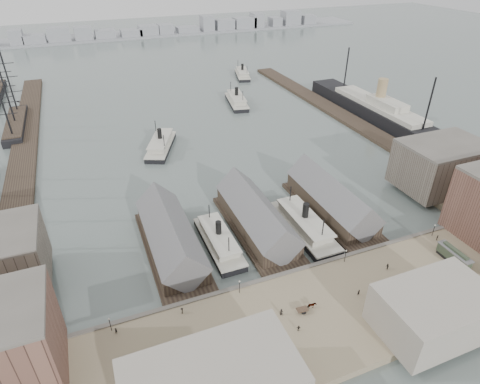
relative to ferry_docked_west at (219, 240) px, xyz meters
name	(u,v)px	position (x,y,z in m)	size (l,w,h in m)	color
ground	(281,265)	(13.00, -13.72, -2.14)	(900.00, 900.00, 0.00)	#53605D
quay	(321,317)	(13.00, -33.72, -1.14)	(180.00, 30.00, 2.00)	#847559
seawall	(291,274)	(13.00, -18.92, -0.99)	(180.00, 1.20, 2.30)	#59544C
west_wharf	(24,152)	(-55.00, 86.28, -1.34)	(10.00, 220.00, 1.60)	#2D231C
east_wharf	(338,113)	(91.00, 76.28, -1.34)	(10.00, 180.00, 1.60)	#2D231C
ferry_shed_west	(171,238)	(-13.00, 3.16, 2.49)	(14.00, 42.00, 12.60)	#2D231C
ferry_shed_center	(256,217)	(13.00, 3.16, 2.49)	(14.00, 42.00, 12.60)	#2D231C
ferry_shed_east	(331,200)	(39.00, 3.16, 2.49)	(14.00, 42.00, 12.60)	#2D231C
warehouse_east_back	(441,166)	(81.00, 1.28, 7.36)	(28.00, 20.00, 15.00)	#60564C
street_bldg_center	(435,311)	(33.00, -45.72, 4.86)	(24.00, 16.00, 10.00)	gray
lamp_post_far_w	(110,322)	(-32.00, -20.72, 2.57)	(0.44, 0.44, 3.92)	black
lamp_post_near_w	(239,285)	(-2.00, -20.72, 2.57)	(0.44, 0.44, 3.92)	black
lamp_post_near_e	(346,254)	(28.00, -20.72, 2.57)	(0.44, 0.44, 3.92)	black
lamp_post_far_e	(434,228)	(58.00, -20.72, 2.57)	(0.44, 0.44, 3.92)	black
far_shore	(115,34)	(10.93, 320.42, 1.76)	(500.00, 40.00, 15.72)	gray
ferry_docked_west	(219,240)	(0.00, 0.00, 0.00)	(7.69, 25.62, 9.15)	black
ferry_docked_east	(304,225)	(26.00, -2.80, 0.31)	(8.79, 29.31, 10.47)	black
ferry_open_near	(161,144)	(-1.43, 69.74, 0.16)	(18.58, 28.55, 9.84)	black
ferry_open_mid	(237,100)	(48.75, 110.19, 0.18)	(13.08, 28.81, 9.92)	black
ferry_open_far	(242,74)	(71.59, 157.97, -0.03)	(13.75, 26.31, 9.00)	black
sailing_ship_mid	(16,123)	(-59.66, 117.95, 0.25)	(8.12, 46.91, 33.38)	black
ocean_steamer	(378,111)	(105.00, 63.68, 2.18)	(13.75, 100.50, 20.10)	black
tram	(454,256)	(54.50, -31.40, 1.66)	(2.70, 9.95, 3.53)	black
horse_cart_left	(176,351)	(-20.40, -31.72, 0.69)	(4.80, 2.03, 1.67)	black
horse_cart_center	(309,307)	(10.90, -31.54, 0.70)	(4.99, 1.73, 1.70)	black
horse_cart_right	(390,299)	(30.00, -36.41, 0.62)	(4.72, 2.36, 1.46)	black
pedestrian_0	(116,331)	(-31.11, -21.89, 0.69)	(0.60, 0.44, 1.66)	black
pedestrian_1	(165,355)	(-22.72, -31.68, 0.74)	(0.86, 0.67, 1.77)	black
pedestrian_2	(182,311)	(-16.49, -21.72, 0.67)	(1.05, 0.60, 1.63)	black
pedestrian_3	(299,328)	(5.76, -35.91, 0.65)	(0.93, 0.39, 1.59)	black
pedestrian_4	(281,312)	(4.30, -30.49, 0.70)	(0.83, 0.54, 1.69)	black
pedestrian_5	(359,292)	(24.22, -31.98, 0.69)	(0.61, 0.44, 1.66)	black
pedestrian_6	(387,267)	(36.46, -27.34, 0.75)	(0.87, 0.68, 1.79)	black
pedestrian_7	(449,295)	(43.75, -40.64, 0.73)	(1.13, 0.65, 1.75)	black
pedestrian_8	(437,238)	(57.71, -22.79, 0.68)	(0.97, 0.40, 1.66)	black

